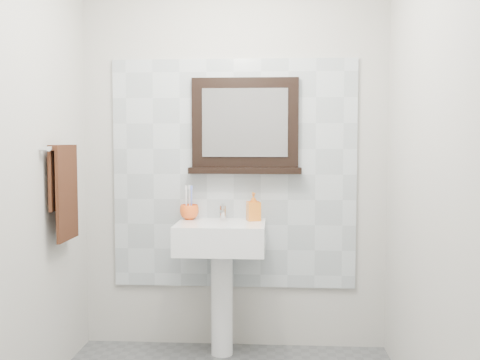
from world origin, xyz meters
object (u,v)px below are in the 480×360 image
at_px(toothbrush_cup, 189,212).
at_px(soap_dispenser, 254,207).
at_px(pedestal_sink, 221,252).
at_px(framed_mirror, 245,128).
at_px(hand_towel, 64,185).

distance_m(toothbrush_cup, soap_dispenser, 0.42).
bearing_deg(pedestal_sink, framed_mirror, 53.15).
bearing_deg(toothbrush_cup, framed_mirror, 9.88).
bearing_deg(hand_towel, framed_mirror, 26.23).
xyz_separation_m(soap_dispenser, hand_towel, (-1.08, -0.41, 0.17)).
bearing_deg(framed_mirror, hand_towel, -153.77).
distance_m(pedestal_sink, toothbrush_cup, 0.34).
height_order(toothbrush_cup, framed_mirror, framed_mirror).
distance_m(pedestal_sink, framed_mirror, 0.81).
distance_m(pedestal_sink, soap_dispenser, 0.35).
xyz_separation_m(framed_mirror, hand_towel, (-1.02, -0.50, -0.34)).
distance_m(soap_dispenser, framed_mirror, 0.51).
relative_size(framed_mirror, hand_towel, 1.33).
height_order(framed_mirror, hand_towel, framed_mirror).
distance_m(soap_dispenser, hand_towel, 1.16).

